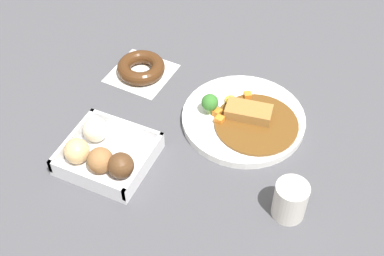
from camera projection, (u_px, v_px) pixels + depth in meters
ground_plane at (195, 142)px, 1.12m from camera, size 1.60×1.60×0.00m
curry_plate at (244, 118)px, 1.16m from camera, size 0.28×0.28×0.07m
donut_box at (103, 154)px, 1.07m from camera, size 0.18×0.17×0.07m
chocolate_ring_donut at (141, 68)px, 1.27m from camera, size 0.15×0.15×0.04m
coffee_mug at (290, 200)px, 0.97m from camera, size 0.06×0.06×0.08m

